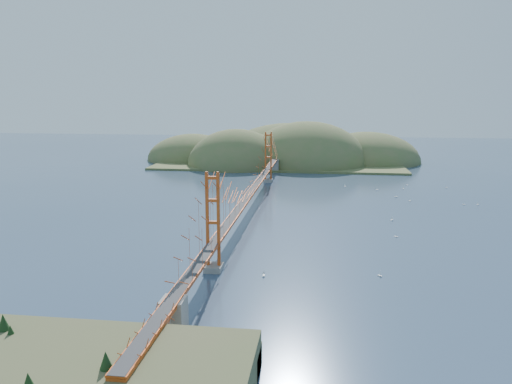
# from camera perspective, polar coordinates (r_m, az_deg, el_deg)

# --- Properties ---
(ground) EXTENTS (320.00, 320.00, 0.00)m
(ground) POSITION_cam_1_polar(r_m,az_deg,el_deg) (87.51, -0.68, -2.25)
(ground) COLOR #324765
(ground) RESTS_ON ground
(bridge) EXTENTS (2.20, 94.40, 12.00)m
(bridge) POSITION_cam_1_polar(r_m,az_deg,el_deg) (86.33, -0.68, 2.31)
(bridge) COLOR gray
(bridge) RESTS_ON ground
(approach_viaduct) EXTENTS (1.40, 12.00, 3.38)m
(approach_viaduct) POSITION_cam_1_polar(r_m,az_deg,el_deg) (38.83, -12.05, -16.30)
(approach_viaduct) COLOR #B34113
(approach_viaduct) RESTS_ON ground
(promontory) EXTENTS (9.00, 6.00, 0.24)m
(promontory) POSITION_cam_1_polar(r_m,az_deg,el_deg) (42.80, -10.33, -17.15)
(promontory) COLOR #59544C
(promontory) RESTS_ON ground
(fort) EXTENTS (3.70, 2.30, 1.75)m
(fort) POSITION_cam_1_polar(r_m,az_deg,el_deg) (43.03, -9.54, -16.14)
(fort) COLOR maroon
(fort) RESTS_ON ground
(far_headlands) EXTENTS (84.00, 58.00, 25.00)m
(far_headlands) POSITION_cam_1_polar(r_m,az_deg,el_deg) (154.44, 3.74, 3.59)
(far_headlands) COLOR brown
(far_headlands) RESTS_ON ground
(sailboat_14) EXTENTS (0.68, 0.68, 0.71)m
(sailboat_14) POSITION_cam_1_polar(r_m,az_deg,el_deg) (84.34, 15.27, -3.05)
(sailboat_14) COLOR white
(sailboat_14) RESTS_ON ground
(sailboat_6) EXTENTS (0.59, 0.59, 0.62)m
(sailboat_6) POSITION_cam_1_polar(r_m,az_deg,el_deg) (58.87, 13.97, -9.20)
(sailboat_6) COLOR white
(sailboat_6) RESTS_ON ground
(sailboat_17) EXTENTS (0.52, 0.43, 0.60)m
(sailboat_17) POSITION_cam_1_polar(r_m,az_deg,el_deg) (117.01, 20.92, 0.50)
(sailboat_17) COLOR white
(sailboat_17) RESTS_ON ground
(sailboat_10) EXTENTS (0.52, 0.61, 0.70)m
(sailboat_10) POSITION_cam_1_polar(r_m,az_deg,el_deg) (57.22, 0.89, -9.45)
(sailboat_10) COLOR white
(sailboat_10) RESTS_ON ground
(sailboat_4) EXTENTS (0.64, 0.64, 0.68)m
(sailboat_4) POSITION_cam_1_polar(r_m,az_deg,el_deg) (101.34, 24.00, -1.28)
(sailboat_4) COLOR white
(sailboat_4) RESTS_ON ground
(sailboat_15) EXTENTS (0.56, 0.59, 0.66)m
(sailboat_15) POSITION_cam_1_polar(r_m,az_deg,el_deg) (112.80, 16.49, 0.41)
(sailboat_15) COLOR white
(sailboat_15) RESTS_ON ground
(sailboat_7) EXTENTS (0.66, 0.66, 0.74)m
(sailboat_7) POSITION_cam_1_polar(r_m,az_deg,el_deg) (103.55, 15.70, -0.47)
(sailboat_7) COLOR white
(sailboat_7) RESTS_ON ground
(sailboat_1) EXTENTS (0.61, 0.61, 0.64)m
(sailboat_1) POSITION_cam_1_polar(r_m,az_deg,el_deg) (100.38, 17.18, -0.92)
(sailboat_1) COLOR white
(sailboat_1) RESTS_ON ground
(sailboat_8) EXTENTS (0.56, 0.56, 0.60)m
(sailboat_8) POSITION_cam_1_polar(r_m,az_deg,el_deg) (117.56, 16.89, 0.81)
(sailboat_8) COLOR white
(sailboat_8) RESTS_ON ground
(sailboat_12) EXTENTS (0.56, 0.45, 0.66)m
(sailboat_12) POSITION_cam_1_polar(r_m,az_deg,el_deg) (110.12, 13.66, 0.30)
(sailboat_12) COLOR white
(sailboat_12) RESTS_ON ground
(sailboat_11) EXTENTS (0.59, 0.59, 0.62)m
(sailboat_11) POSITION_cam_1_polar(r_m,az_deg,el_deg) (100.49, 22.66, -1.28)
(sailboat_11) COLOR white
(sailboat_11) RESTS_ON ground
(sailboat_3) EXTENTS (0.59, 0.59, 0.63)m
(sailboat_3) POSITION_cam_1_polar(r_m,az_deg,el_deg) (112.46, 10.13, 0.66)
(sailboat_3) COLOR white
(sailboat_3) RESTS_ON ground
(sailboat_2) EXTENTS (0.55, 0.55, 0.62)m
(sailboat_2) POSITION_cam_1_polar(r_m,az_deg,el_deg) (74.93, 15.72, -4.87)
(sailboat_2) COLOR white
(sailboat_2) RESTS_ON ground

